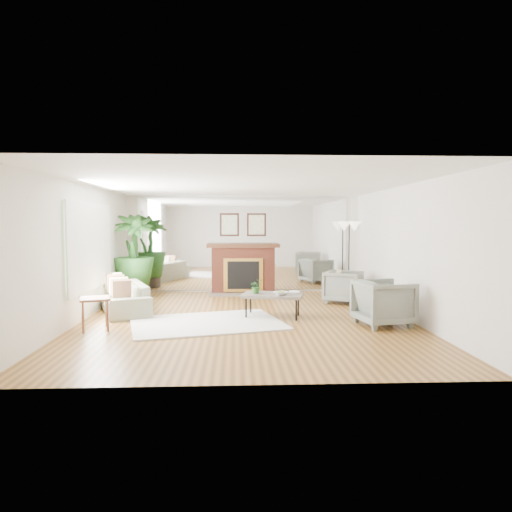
{
  "coord_description": "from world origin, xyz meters",
  "views": [
    {
      "loc": [
        -0.2,
        -8.39,
        1.77
      ],
      "look_at": [
        0.21,
        0.6,
        1.14
      ],
      "focal_mm": 32.0,
      "sensor_mm": 36.0,
      "label": 1
    }
  ],
  "objects_px": {
    "fireplace": "(243,267)",
    "potted_ficus": "(134,254)",
    "floor_lamp": "(349,232)",
    "armchair_front": "(384,303)",
    "sofa": "(124,297)",
    "side_table": "(95,303)",
    "coffee_table": "(273,296)",
    "armchair_back": "(344,287)"
  },
  "relations": [
    {
      "from": "potted_ficus",
      "to": "floor_lamp",
      "type": "xyz_separation_m",
      "value": [
        5.3,
        0.65,
        0.49
      ]
    },
    {
      "from": "fireplace",
      "to": "side_table",
      "type": "distance_m",
      "value": 4.76
    },
    {
      "from": "coffee_table",
      "to": "side_table",
      "type": "xyz_separation_m",
      "value": [
        -3.05,
        -0.92,
        0.05
      ]
    },
    {
      "from": "armchair_front",
      "to": "potted_ficus",
      "type": "height_order",
      "value": "potted_ficus"
    },
    {
      "from": "sofa",
      "to": "floor_lamp",
      "type": "relative_size",
      "value": 1.09
    },
    {
      "from": "armchair_back",
      "to": "floor_lamp",
      "type": "bearing_deg",
      "value": 8.59
    },
    {
      "from": "coffee_table",
      "to": "floor_lamp",
      "type": "distance_m",
      "value": 3.85
    },
    {
      "from": "armchair_front",
      "to": "potted_ficus",
      "type": "relative_size",
      "value": 0.44
    },
    {
      "from": "armchair_back",
      "to": "potted_ficus",
      "type": "bearing_deg",
      "value": 107.48
    },
    {
      "from": "sofa",
      "to": "armchair_front",
      "type": "bearing_deg",
      "value": 51.9
    },
    {
      "from": "armchair_front",
      "to": "armchair_back",
      "type": "bearing_deg",
      "value": -7.74
    },
    {
      "from": "coffee_table",
      "to": "sofa",
      "type": "relative_size",
      "value": 0.62
    },
    {
      "from": "armchair_front",
      "to": "sofa",
      "type": "bearing_deg",
      "value": 61.88
    },
    {
      "from": "sofa",
      "to": "armchair_front",
      "type": "relative_size",
      "value": 2.28
    },
    {
      "from": "side_table",
      "to": "sofa",
      "type": "bearing_deg",
      "value": 86.67
    },
    {
      "from": "fireplace",
      "to": "sofa",
      "type": "height_order",
      "value": "fireplace"
    },
    {
      "from": "coffee_table",
      "to": "potted_ficus",
      "type": "xyz_separation_m",
      "value": [
        -3.11,
        2.3,
        0.66
      ]
    },
    {
      "from": "sofa",
      "to": "armchair_back",
      "type": "relative_size",
      "value": 2.5
    },
    {
      "from": "coffee_table",
      "to": "potted_ficus",
      "type": "distance_m",
      "value": 3.92
    },
    {
      "from": "armchair_front",
      "to": "side_table",
      "type": "relative_size",
      "value": 1.44
    },
    {
      "from": "coffee_table",
      "to": "floor_lamp",
      "type": "bearing_deg",
      "value": 53.33
    },
    {
      "from": "fireplace",
      "to": "potted_ficus",
      "type": "relative_size",
      "value": 1.02
    },
    {
      "from": "armchair_back",
      "to": "floor_lamp",
      "type": "distance_m",
      "value": 1.93
    },
    {
      "from": "sofa",
      "to": "floor_lamp",
      "type": "xyz_separation_m",
      "value": [
        5.15,
        2.29,
        1.27
      ]
    },
    {
      "from": "floor_lamp",
      "to": "sofa",
      "type": "bearing_deg",
      "value": -156.04
    },
    {
      "from": "fireplace",
      "to": "armchair_back",
      "type": "distance_m",
      "value": 2.76
    },
    {
      "from": "armchair_back",
      "to": "side_table",
      "type": "xyz_separation_m",
      "value": [
        -4.77,
        -2.43,
        0.09
      ]
    },
    {
      "from": "armchair_front",
      "to": "coffee_table",
      "type": "bearing_deg",
      "value": 55.75
    },
    {
      "from": "sofa",
      "to": "floor_lamp",
      "type": "bearing_deg",
      "value": 92.53
    },
    {
      "from": "fireplace",
      "to": "potted_ficus",
      "type": "distance_m",
      "value": 2.75
    },
    {
      "from": "sofa",
      "to": "potted_ficus",
      "type": "bearing_deg",
      "value": 163.8
    },
    {
      "from": "armchair_back",
      "to": "side_table",
      "type": "height_order",
      "value": "armchair_back"
    },
    {
      "from": "sofa",
      "to": "potted_ficus",
      "type": "distance_m",
      "value": 1.82
    },
    {
      "from": "fireplace",
      "to": "sofa",
      "type": "xyz_separation_m",
      "value": [
        -2.45,
        -2.45,
        -0.37
      ]
    },
    {
      "from": "armchair_back",
      "to": "side_table",
      "type": "bearing_deg",
      "value": 143.69
    },
    {
      "from": "armchair_back",
      "to": "fireplace",
      "type": "bearing_deg",
      "value": 81.22
    },
    {
      "from": "sofa",
      "to": "fireplace",
      "type": "bearing_deg",
      "value": 113.54
    },
    {
      "from": "coffee_table",
      "to": "sofa",
      "type": "height_order",
      "value": "sofa"
    },
    {
      "from": "coffee_table",
      "to": "armchair_back",
      "type": "bearing_deg",
      "value": 41.28
    },
    {
      "from": "armchair_back",
      "to": "armchair_front",
      "type": "bearing_deg",
      "value": -149.6
    },
    {
      "from": "side_table",
      "to": "coffee_table",
      "type": "bearing_deg",
      "value": 16.75
    },
    {
      "from": "coffee_table",
      "to": "armchair_back",
      "type": "xyz_separation_m",
      "value": [
        1.73,
        1.52,
        -0.05
      ]
    }
  ]
}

